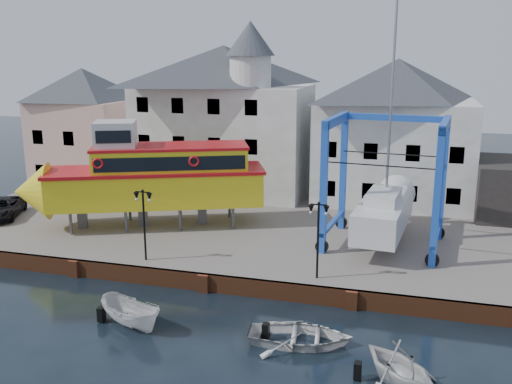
# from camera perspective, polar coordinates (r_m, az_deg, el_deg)

# --- Properties ---
(ground) EXTENTS (140.00, 140.00, 0.00)m
(ground) POSITION_cam_1_polar(r_m,az_deg,el_deg) (31.68, -5.24, -9.89)
(ground) COLOR black
(ground) RESTS_ON ground
(hardstanding) EXTENTS (44.00, 22.00, 1.00)m
(hardstanding) POSITION_cam_1_polar(r_m,az_deg,el_deg) (41.31, 0.16, -3.34)
(hardstanding) COLOR slate
(hardstanding) RESTS_ON ground
(quay_wall) EXTENTS (44.00, 0.47, 1.00)m
(quay_wall) POSITION_cam_1_polar(r_m,az_deg,el_deg) (31.57, -5.20, -8.99)
(quay_wall) COLOR brown
(quay_wall) RESTS_ON ground
(building_pink) EXTENTS (8.00, 7.00, 10.30)m
(building_pink) POSITION_cam_1_polar(r_m,az_deg,el_deg) (53.70, -16.69, 6.28)
(building_pink) COLOR #DCA592
(building_pink) RESTS_ON hardstanding
(building_white_main) EXTENTS (14.00, 8.30, 14.00)m
(building_white_main) POSITION_cam_1_polar(r_m,az_deg,el_deg) (48.25, -3.09, 7.47)
(building_white_main) COLOR beige
(building_white_main) RESTS_ON hardstanding
(building_white_right) EXTENTS (12.00, 8.00, 11.20)m
(building_white_right) POSITION_cam_1_polar(r_m,az_deg,el_deg) (46.44, 13.70, 5.92)
(building_white_right) COLOR beige
(building_white_right) RESTS_ON hardstanding
(lamp_post_left) EXTENTS (1.12, 0.32, 4.20)m
(lamp_post_left) POSITION_cam_1_polar(r_m,az_deg,el_deg) (32.88, -11.19, -1.49)
(lamp_post_left) COLOR black
(lamp_post_left) RESTS_ON hardstanding
(lamp_post_right) EXTENTS (1.12, 0.32, 4.20)m
(lamp_post_right) POSITION_cam_1_polar(r_m,az_deg,el_deg) (29.84, 6.26, -2.89)
(lamp_post_right) COLOR black
(lamp_post_right) RESTS_ON hardstanding
(tour_boat) EXTENTS (16.88, 10.12, 7.25)m
(tour_boat) POSITION_cam_1_polar(r_m,az_deg,el_deg) (39.48, -11.35, 1.46)
(tour_boat) COLOR #59595E
(tour_boat) RESTS_ON hardstanding
(travel_lift) EXTENTS (7.61, 10.30, 15.26)m
(travel_lift) POSITION_cam_1_polar(r_m,az_deg,el_deg) (36.60, 12.91, -1.03)
(travel_lift) COLOR blue
(travel_lift) RESTS_ON hardstanding
(van) EXTENTS (4.00, 5.52, 1.39)m
(van) POSITION_cam_1_polar(r_m,az_deg,el_deg) (45.21, -24.04, -1.47)
(van) COLOR black
(van) RESTS_ON hardstanding
(motorboat_a) EXTENTS (4.15, 2.93, 1.50)m
(motorboat_a) POSITION_cam_1_polar(r_m,az_deg,el_deg) (28.57, -12.32, -12.95)
(motorboat_a) COLOR silver
(motorboat_a) RESTS_ON ground
(motorboat_b) EXTENTS (5.05, 3.90, 0.96)m
(motorboat_b) POSITION_cam_1_polar(r_m,az_deg,el_deg) (26.55, 4.44, -14.86)
(motorboat_b) COLOR silver
(motorboat_b) RESTS_ON ground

